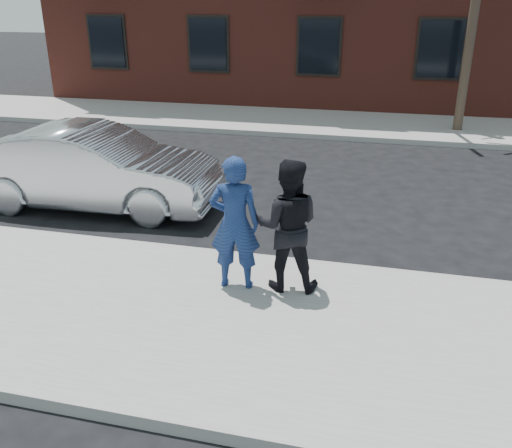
# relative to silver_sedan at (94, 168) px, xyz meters

# --- Properties ---
(ground) EXTENTS (100.00, 100.00, 0.00)m
(ground) POSITION_rel_silver_sedan_xyz_m (2.72, -3.17, -0.77)
(ground) COLOR black
(ground) RESTS_ON ground
(near_sidewalk) EXTENTS (50.00, 3.50, 0.15)m
(near_sidewalk) POSITION_rel_silver_sedan_xyz_m (2.72, -3.42, -0.69)
(near_sidewalk) COLOR gray
(near_sidewalk) RESTS_ON ground
(near_curb) EXTENTS (50.00, 0.10, 0.15)m
(near_curb) POSITION_rel_silver_sedan_xyz_m (2.72, -1.62, -0.69)
(near_curb) COLOR #999691
(near_curb) RESTS_ON ground
(far_sidewalk) EXTENTS (50.00, 3.50, 0.15)m
(far_sidewalk) POSITION_rel_silver_sedan_xyz_m (2.72, 8.08, -0.69)
(far_sidewalk) COLOR gray
(far_sidewalk) RESTS_ON ground
(far_curb) EXTENTS (50.00, 0.10, 0.15)m
(far_curb) POSITION_rel_silver_sedan_xyz_m (2.72, 6.28, -0.69)
(far_curb) COLOR #999691
(far_curb) RESTS_ON ground
(silver_sedan) EXTENTS (4.72, 1.79, 1.54)m
(silver_sedan) POSITION_rel_silver_sedan_xyz_m (0.00, 0.00, 0.00)
(silver_sedan) COLOR #B7BABF
(silver_sedan) RESTS_ON ground
(man_hoodie) EXTENTS (0.71, 0.54, 1.80)m
(man_hoodie) POSITION_rel_silver_sedan_xyz_m (3.46, -2.56, 0.28)
(man_hoodie) COLOR navy
(man_hoodie) RESTS_ON near_sidewalk
(man_peacoat) EXTENTS (0.94, 0.77, 1.76)m
(man_peacoat) POSITION_rel_silver_sedan_xyz_m (4.12, -2.43, 0.26)
(man_peacoat) COLOR black
(man_peacoat) RESTS_ON near_sidewalk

